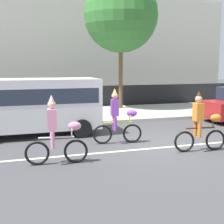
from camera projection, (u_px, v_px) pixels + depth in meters
The scene contains 11 objects.
ground_plane at pixel (160, 144), 10.82m from camera, with size 80.00×80.00×0.00m, color #424244.
road_centre_line at pixel (167, 147), 10.35m from camera, with size 36.00×0.14×0.01m, color beige.
sidewalk_curb at pixel (107, 114), 16.94m from camera, with size 60.00×5.00×0.15m, color #ADAAA3.
fence_line at pixel (94, 97), 19.57m from camera, with size 40.00×0.08×1.40m, color black.
building_backdrop at pixel (52, 50), 26.74m from camera, with size 28.00×8.00×8.00m, color beige.
parade_cyclist_pink at pixel (57, 134), 8.47m from camera, with size 1.72×0.50×1.92m.
parade_cyclist_purple at pixel (118, 120), 10.73m from camera, with size 1.71×0.52×1.92m.
parade_cyclist_orange at pixel (201, 125), 9.75m from camera, with size 1.72×0.51×1.92m.
parked_van_white at pixel (35, 102), 11.97m from camera, with size 5.00×2.22×2.18m.
street_tree_near_lamp at pixel (121, 15), 17.91m from camera, with size 4.27×4.27×7.52m.
pedestrian_onlooker at pixel (80, 96), 17.01m from camera, with size 0.32×0.20×1.62m.
Camera 1 is at (-4.79, -9.53, 2.71)m, focal length 50.00 mm.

